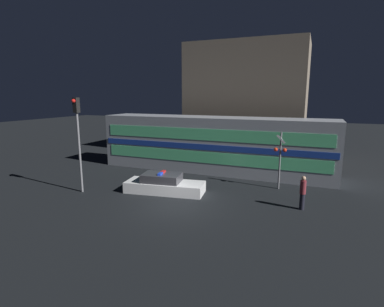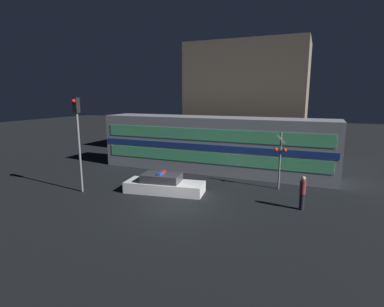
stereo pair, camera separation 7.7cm
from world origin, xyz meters
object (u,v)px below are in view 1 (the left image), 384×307
at_px(pedestrian, 303,192).
at_px(crossing_signal_near, 280,156).
at_px(police_car, 164,185).
at_px(train, 213,144).
at_px(traffic_light_corner, 78,129).

xyz_separation_m(pedestrian, crossing_signal_near, (-1.58, 3.21, 1.24)).
bearing_deg(police_car, crossing_signal_near, 18.89).
bearing_deg(police_car, train, 71.68).
height_order(police_car, pedestrian, pedestrian).
bearing_deg(crossing_signal_near, train, 151.54).
bearing_deg(traffic_light_corner, police_car, 21.67).
distance_m(train, pedestrian, 9.44).
bearing_deg(train, pedestrian, -41.20).
relative_size(train, traffic_light_corner, 3.14).
xyz_separation_m(train, traffic_light_corner, (-5.89, -8.30, 1.80)).
relative_size(pedestrian, traffic_light_corner, 0.31).
distance_m(pedestrian, traffic_light_corner, 13.45).
xyz_separation_m(pedestrian, traffic_light_corner, (-12.93, -2.13, 3.02)).
xyz_separation_m(police_car, pedestrian, (8.11, 0.22, 0.46)).
height_order(train, police_car, train).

